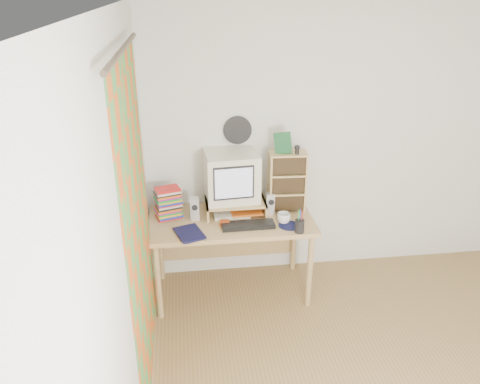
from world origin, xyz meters
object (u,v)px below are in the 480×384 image
object	(u,v)px
desk	(230,229)
keyboard	(248,225)
diary	(178,235)
cd_rack	(287,182)
crt_monitor	(232,177)
mug	(284,218)
dvd_stack	(168,202)

from	to	relation	value
desk	keyboard	distance (m)	0.30
diary	cd_rack	bearing A→B (deg)	3.91
crt_monitor	keyboard	world-z (taller)	crt_monitor
mug	diary	bearing A→B (deg)	-171.49
dvd_stack	cd_rack	size ratio (longest dim) A/B	0.54
diary	crt_monitor	bearing A→B (deg)	22.92
dvd_stack	diary	bearing A→B (deg)	-94.86
dvd_stack	cd_rack	distance (m)	1.04
keyboard	diary	distance (m)	0.59
keyboard	diary	xyz separation A→B (m)	(-0.58, -0.10, 0.01)
crt_monitor	dvd_stack	xyz separation A→B (m)	(-0.55, -0.06, -0.18)
desk	mug	distance (m)	0.51
cd_rack	desk	bearing A→B (deg)	-170.47
desk	diary	world-z (taller)	diary
desk	mug	bearing A→B (deg)	-24.38
cd_rack	mug	distance (m)	0.35
desk	cd_rack	world-z (taller)	cd_rack
diary	mug	bearing A→B (deg)	-9.39
keyboard	dvd_stack	bearing A→B (deg)	157.90
crt_monitor	keyboard	xyz separation A→B (m)	(0.10, -0.31, -0.31)
dvd_stack	diary	xyz separation A→B (m)	(0.07, -0.36, -0.12)
mug	diary	xyz separation A→B (m)	(-0.89, -0.13, -0.02)
mug	desk	bearing A→B (deg)	155.62
dvd_stack	cd_rack	world-z (taller)	cd_rack
keyboard	diary	bearing A→B (deg)	-170.72
keyboard	cd_rack	bearing A→B (deg)	35.90
desk	cd_rack	bearing A→B (deg)	6.50
keyboard	mug	distance (m)	0.31
desk	cd_rack	distance (m)	0.65
crt_monitor	mug	distance (m)	0.57
dvd_stack	keyboard	bearing A→B (deg)	-37.75
desk	diary	bearing A→B (deg)	-144.35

